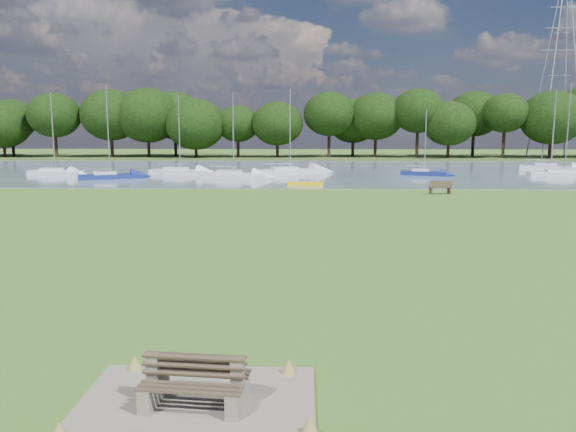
{
  "coord_description": "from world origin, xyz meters",
  "views": [
    {
      "loc": [
        1.9,
        -23.19,
        4.9
      ],
      "look_at": [
        1.27,
        -2.0,
        1.58
      ],
      "focal_mm": 35.0,
      "sensor_mm": 36.0,
      "label": 1
    }
  ],
  "objects_px": {
    "bench_pair": "(195,383)",
    "riverbank_bench": "(441,187)",
    "pylon": "(561,47)",
    "sailboat_7": "(55,171)",
    "sailboat_9": "(550,166)",
    "sailboat_4": "(289,170)",
    "sailboat_5": "(233,173)",
    "sailboat_6": "(109,174)",
    "sailboat_1": "(424,172)",
    "sailboat_2": "(180,170)",
    "kayak": "(305,184)",
    "sailboat_0": "(564,172)"
  },
  "relations": [
    {
      "from": "bench_pair",
      "to": "sailboat_5",
      "type": "distance_m",
      "value": 45.77
    },
    {
      "from": "sailboat_2",
      "to": "sailboat_6",
      "type": "distance_m",
      "value": 7.8
    },
    {
      "from": "bench_pair",
      "to": "sailboat_7",
      "type": "relative_size",
      "value": 0.23
    },
    {
      "from": "sailboat_1",
      "to": "sailboat_9",
      "type": "relative_size",
      "value": 0.74
    },
    {
      "from": "kayak",
      "to": "sailboat_6",
      "type": "relative_size",
      "value": 0.34
    },
    {
      "from": "sailboat_4",
      "to": "sailboat_5",
      "type": "height_order",
      "value": "sailboat_4"
    },
    {
      "from": "sailboat_6",
      "to": "sailboat_9",
      "type": "bearing_deg",
      "value": -11.03
    },
    {
      "from": "bench_pair",
      "to": "sailboat_2",
      "type": "xyz_separation_m",
      "value": [
        -11.33,
        49.85,
        -0.0
      ]
    },
    {
      "from": "kayak",
      "to": "sailboat_6",
      "type": "xyz_separation_m",
      "value": [
        -18.97,
        5.86,
        0.28
      ]
    },
    {
      "from": "pylon",
      "to": "sailboat_7",
      "type": "height_order",
      "value": "pylon"
    },
    {
      "from": "sailboat_9",
      "to": "sailboat_6",
      "type": "bearing_deg",
      "value": -143.21
    },
    {
      "from": "kayak",
      "to": "sailboat_7",
      "type": "relative_size",
      "value": 0.36
    },
    {
      "from": "kayak",
      "to": "sailboat_7",
      "type": "xyz_separation_m",
      "value": [
        -26.13,
        9.88,
        0.31
      ]
    },
    {
      "from": "pylon",
      "to": "sailboat_7",
      "type": "bearing_deg",
      "value": -151.97
    },
    {
      "from": "sailboat_0",
      "to": "sailboat_5",
      "type": "xyz_separation_m",
      "value": [
        -33.38,
        -3.17,
        0.05
      ]
    },
    {
      "from": "sailboat_7",
      "to": "kayak",
      "type": "bearing_deg",
      "value": -6.71
    },
    {
      "from": "sailboat_1",
      "to": "sailboat_5",
      "type": "height_order",
      "value": "sailboat_5"
    },
    {
      "from": "sailboat_4",
      "to": "sailboat_6",
      "type": "xyz_separation_m",
      "value": [
        -17.26,
        -6.07,
        -0.03
      ]
    },
    {
      "from": "sailboat_2",
      "to": "sailboat_4",
      "type": "bearing_deg",
      "value": 20.66
    },
    {
      "from": "sailboat_4",
      "to": "sailboat_0",
      "type": "bearing_deg",
      "value": -25.21
    },
    {
      "from": "sailboat_6",
      "to": "pylon",
      "type": "bearing_deg",
      "value": 8.96
    },
    {
      "from": "riverbank_bench",
      "to": "sailboat_7",
      "type": "relative_size",
      "value": 0.21
    },
    {
      "from": "sailboat_0",
      "to": "sailboat_7",
      "type": "bearing_deg",
      "value": -172.06
    },
    {
      "from": "pylon",
      "to": "sailboat_0",
      "type": "distance_m",
      "value": 41.77
    },
    {
      "from": "riverbank_bench",
      "to": "sailboat_2",
      "type": "bearing_deg",
      "value": 133.49
    },
    {
      "from": "pylon",
      "to": "sailboat_7",
      "type": "xyz_separation_m",
      "value": [
        -66.68,
        -35.5,
        -17.07
      ]
    },
    {
      "from": "sailboat_6",
      "to": "riverbank_bench",
      "type": "bearing_deg",
      "value": -46.3
    },
    {
      "from": "sailboat_2",
      "to": "sailboat_0",
      "type": "bearing_deg",
      "value": 15.47
    },
    {
      "from": "sailboat_0",
      "to": "sailboat_5",
      "type": "bearing_deg",
      "value": -166.81
    },
    {
      "from": "sailboat_2",
      "to": "kayak",
      "type": "bearing_deg",
      "value": -22.97
    },
    {
      "from": "sailboat_7",
      "to": "sailboat_9",
      "type": "distance_m",
      "value": 54.62
    },
    {
      "from": "sailboat_5",
      "to": "sailboat_4",
      "type": "bearing_deg",
      "value": 57.54
    },
    {
      "from": "sailboat_0",
      "to": "sailboat_6",
      "type": "xyz_separation_m",
      "value": [
        -45.27,
        -4.19,
        0.0
      ]
    },
    {
      "from": "kayak",
      "to": "sailboat_2",
      "type": "relative_size",
      "value": 0.37
    },
    {
      "from": "sailboat_6",
      "to": "bench_pair",
      "type": "bearing_deg",
      "value": -93.72
    },
    {
      "from": "riverbank_bench",
      "to": "sailboat_9",
      "type": "relative_size",
      "value": 0.19
    },
    {
      "from": "pylon",
      "to": "sailboat_9",
      "type": "bearing_deg",
      "value": -114.02
    },
    {
      "from": "sailboat_5",
      "to": "sailboat_6",
      "type": "bearing_deg",
      "value": -160.92
    },
    {
      "from": "sailboat_9",
      "to": "pylon",
      "type": "bearing_deg",
      "value": 89.18
    },
    {
      "from": "sailboat_0",
      "to": "sailboat_2",
      "type": "bearing_deg",
      "value": -173.96
    },
    {
      "from": "sailboat_1",
      "to": "sailboat_4",
      "type": "xyz_separation_m",
      "value": [
        -13.99,
        1.2,
        0.05
      ]
    },
    {
      "from": "riverbank_bench",
      "to": "sailboat_0",
      "type": "xyz_separation_m",
      "value": [
        16.19,
        15.75,
        -0.04
      ]
    },
    {
      "from": "bench_pair",
      "to": "riverbank_bench",
      "type": "distance_m",
      "value": 35.07
    },
    {
      "from": "riverbank_bench",
      "to": "sailboat_1",
      "type": "bearing_deg",
      "value": 71.81
    },
    {
      "from": "sailboat_4",
      "to": "sailboat_6",
      "type": "bearing_deg",
      "value": 178.03
    },
    {
      "from": "bench_pair",
      "to": "sailboat_0",
      "type": "bearing_deg",
      "value": 65.13
    },
    {
      "from": "riverbank_bench",
      "to": "sailboat_9",
      "type": "height_order",
      "value": "sailboat_9"
    },
    {
      "from": "riverbank_bench",
      "to": "sailboat_2",
      "type": "xyz_separation_m",
      "value": [
        -23.43,
        16.93,
        -0.02
      ]
    },
    {
      "from": "kayak",
      "to": "pylon",
      "type": "relative_size",
      "value": 0.11
    },
    {
      "from": "sailboat_2",
      "to": "sailboat_4",
      "type": "xyz_separation_m",
      "value": [
        11.6,
        0.71,
        0.02
      ]
    }
  ]
}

